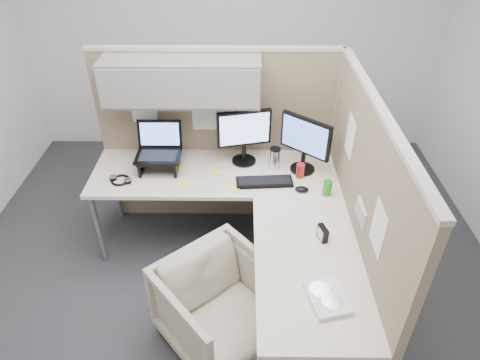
{
  "coord_description": "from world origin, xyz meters",
  "views": [
    {
      "loc": [
        0.13,
        -2.33,
        2.69
      ],
      "look_at": [
        0.1,
        0.25,
        0.85
      ],
      "focal_mm": 32.0,
      "sensor_mm": 36.0,
      "label": 1
    }
  ],
  "objects_px": {
    "desk": "(243,208)",
    "office_chair": "(221,303)",
    "keyboard": "(264,182)",
    "monitor_left": "(244,133)"
  },
  "relations": [
    {
      "from": "desk",
      "to": "office_chair",
      "type": "xyz_separation_m",
      "value": [
        -0.15,
        -0.61,
        -0.33
      ]
    },
    {
      "from": "keyboard",
      "to": "monitor_left",
      "type": "bearing_deg",
      "value": 113.58
    },
    {
      "from": "monitor_left",
      "to": "keyboard",
      "type": "xyz_separation_m",
      "value": [
        0.16,
        -0.31,
        -0.26
      ]
    },
    {
      "from": "desk",
      "to": "monitor_left",
      "type": "distance_m",
      "value": 0.64
    },
    {
      "from": "keyboard",
      "to": "office_chair",
      "type": "bearing_deg",
      "value": -113.94
    },
    {
      "from": "desk",
      "to": "monitor_left",
      "type": "height_order",
      "value": "monitor_left"
    },
    {
      "from": "office_chair",
      "to": "monitor_left",
      "type": "xyz_separation_m",
      "value": [
        0.15,
        1.17,
        0.64
      ]
    },
    {
      "from": "office_chair",
      "to": "monitor_left",
      "type": "bearing_deg",
      "value": 42.16
    },
    {
      "from": "desk",
      "to": "keyboard",
      "type": "xyz_separation_m",
      "value": [
        0.16,
        0.25,
        0.05
      ]
    },
    {
      "from": "keyboard",
      "to": "desk",
      "type": "bearing_deg",
      "value": -127.16
    }
  ]
}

